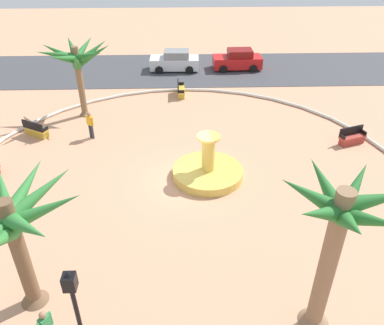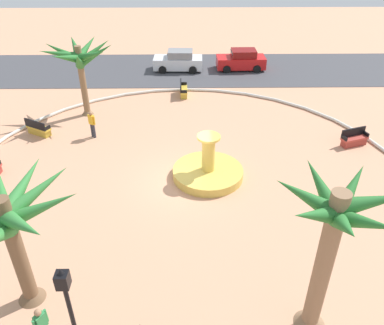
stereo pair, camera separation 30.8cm
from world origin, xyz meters
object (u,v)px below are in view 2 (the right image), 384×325
Objects in this scene: fountain at (208,171)px; lamppost at (72,318)px; palm_tree_by_curb at (8,221)px; palm_tree_near_fountain at (80,58)px; parked_car_leftmost at (178,61)px; person_pedestrian_stroll at (92,123)px; parked_car_second at (241,60)px; bench_east at (183,91)px; bench_southeast at (39,129)px; bench_west at (354,140)px; person_cyclist_helmet at (42,325)px; palm_tree_mid_plaza at (332,233)px.

lamppost is at bearing -112.00° from fountain.
lamppost is at bearing -48.04° from palm_tree_by_curb.
parked_car_leftmost is at bearing 54.62° from palm_tree_near_fountain.
parked_car_second reaches higher than person_pedestrian_stroll.
bench_southeast is at bearing -146.43° from bench_east.
bench_west is 15.21m from person_pedestrian_stroll.
person_pedestrian_stroll is at bearing 90.33° from palm_tree_by_curb.
parked_car_leftmost is at bearing 81.28° from person_cyclist_helmet.
bench_east is 0.40× the size of parked_car_second.
parked_car_second reaches higher than person_cyclist_helmet.
parked_car_leftmost is at bearing 129.36° from bench_west.
person_cyclist_helmet is 0.99× the size of person_pedestrian_stroll.
parked_car_second is (3.50, 15.72, 0.45)m from fountain.
palm_tree_near_fountain is 2.93× the size of bench_southeast.
person_pedestrian_stroll is (-1.10, 13.38, 0.01)m from person_cyclist_helmet.
palm_tree_near_fountain is 17.04m from bench_west.
bench_west is 1.02× the size of bench_southeast.
palm_tree_mid_plaza reaches higher than palm_tree_by_curb.
bench_southeast is 0.41× the size of parked_car_second.
person_cyclist_helmet is (-1.43, 0.97, -1.67)m from lamppost.
palm_tree_by_curb is 11.91m from person_pedestrian_stroll.
fountain is 9.79m from palm_tree_mid_plaza.
lamppost is at bearing -106.38° from parked_car_second.
fountain is at bearing 109.11° from palm_tree_mid_plaza.
lamppost is (-4.09, -10.12, 2.26)m from fountain.
bench_east is 0.98× the size of bench_southeast.
bench_southeast is (-18.52, 1.50, 0.00)m from bench_west.
palm_tree_near_fountain reaches higher than bench_east.
parked_car_second is at bearing 37.03° from palm_tree_near_fountain.
person_pedestrian_stroll is at bearing 147.41° from fountain.
fountain reaches higher than person_pedestrian_stroll.
parked_car_second is at bearing 111.76° from bench_west.
palm_tree_mid_plaza reaches higher than fountain.
lamppost reaches higher than parked_car_leftmost.
parked_car_leftmost is at bearing 96.31° from fountain.
fountain is 0.74× the size of palm_tree_near_fountain.
palm_tree_near_fountain is 3.00× the size of bench_east.
palm_tree_by_curb is 12.86m from bench_southeast.
palm_tree_mid_plaza is 18.82m from bench_southeast.
bench_east is at bearing 97.13° from fountain.
bench_west is at bearing -68.24° from parked_car_second.
palm_tree_mid_plaza is at bearing -115.57° from bench_west.
palm_tree_by_curb is at bearing -131.59° from fountain.
bench_east is 19.96m from person_cyclist_helmet.
bench_east is at bearing 82.22° from lamppost.
palm_tree_near_fountain reaches higher than lamppost.
fountain is 10.71m from person_cyclist_helmet.
bench_east and bench_west have the same top height.
fountain is 10.43m from bench_east.
fountain is 10.39m from palm_tree_by_curb.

